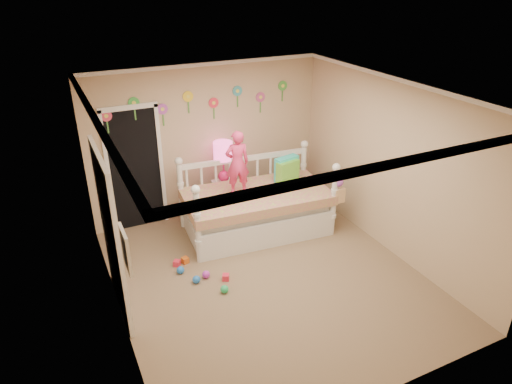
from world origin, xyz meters
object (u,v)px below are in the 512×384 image
table_lamp (223,156)px  child (237,163)px  daybed (256,196)px  nightstand (225,198)px

table_lamp → child: bearing=-92.0°
child → table_lamp: child is taller
daybed → child: size_ratio=2.26×
child → table_lamp: bearing=-82.9°
daybed → child: (-0.28, 0.08, 0.59)m
daybed → nightstand: size_ratio=3.66×
daybed → table_lamp: (-0.26, 0.72, 0.48)m
child → table_lamp: 0.65m
child → table_lamp: size_ratio=1.45×
table_lamp → daybed: bearing=-70.0°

